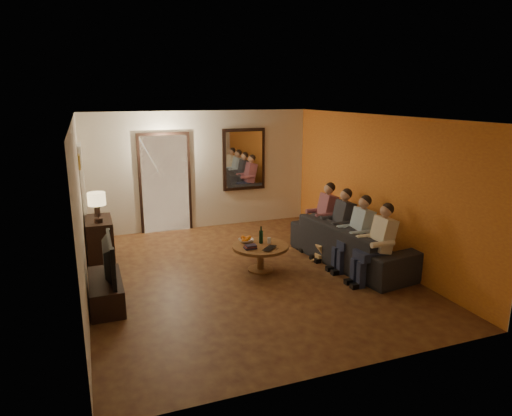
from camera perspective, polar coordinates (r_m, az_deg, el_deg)
name	(u,v)px	position (r m, az deg, el deg)	size (l,w,h in m)	color
floor	(246,274)	(7.77, -1.31, -8.23)	(5.00, 6.00, 0.01)	#441C12
ceiling	(245,117)	(7.20, -1.43, 11.29)	(5.00, 6.00, 0.01)	white
back_wall	(201,170)	(10.21, -6.92, 4.69)	(5.00, 0.02, 2.60)	beige
front_wall	(342,261)	(4.76, 10.65, -6.49)	(5.00, 0.02, 2.60)	beige
left_wall	(80,213)	(6.99, -21.10, -0.54)	(0.02, 6.00, 2.60)	beige
right_wall	(376,188)	(8.51, 14.76, 2.44)	(0.02, 6.00, 2.60)	beige
orange_accent	(375,188)	(8.50, 14.70, 2.43)	(0.01, 6.00, 2.60)	#CD5E23
kitchen_doorway	(165,184)	(10.08, -11.28, 2.95)	(1.00, 0.06, 2.10)	#FFE0A5
door_trim	(165,184)	(10.07, -11.27, 2.94)	(1.12, 0.04, 2.22)	black
fridge_glimpse	(177,190)	(10.15, -9.85, 2.24)	(0.45, 0.03, 1.70)	silver
mirror_frame	(244,159)	(10.41, -1.53, 6.09)	(1.00, 0.05, 1.40)	black
mirror_glass	(244,160)	(10.39, -1.47, 6.07)	(0.86, 0.02, 1.26)	white
white_door	(84,198)	(9.30, -20.70, 1.19)	(0.06, 0.85, 2.04)	white
framed_art	(79,162)	(8.17, -21.23, 5.39)	(0.03, 0.28, 0.24)	#B28C33
art_canvas	(80,162)	(8.17, -21.12, 5.40)	(0.01, 0.22, 0.18)	brown
dresser	(100,240)	(8.67, -18.92, -3.85)	(0.45, 0.89, 0.79)	black
table_lamp	(97,207)	(8.28, -19.23, 0.08)	(0.30, 0.30, 0.54)	beige
flower_vase	(97,205)	(8.72, -19.29, 0.42)	(0.14, 0.14, 0.44)	#AC1219
tv_stand	(106,292)	(6.99, -18.22, -9.89)	(0.45, 1.16, 0.39)	black
tv	(103,259)	(6.81, -18.54, -6.08)	(0.14, 1.04, 0.60)	black
sofa	(353,243)	(8.32, 11.99, -4.29)	(1.00, 2.55, 0.74)	black
person_a	(379,247)	(7.49, 15.10, -4.71)	(0.60, 0.40, 1.20)	tan
person_b	(358,236)	(7.96, 12.61, -3.45)	(0.60, 0.40, 1.20)	tan
person_c	(340,227)	(8.44, 10.41, -2.31)	(0.60, 0.40, 1.20)	tan
person_d	(324,218)	(8.94, 8.45, -1.31)	(0.60, 0.40, 1.20)	tan
dog	(330,246)	(8.37, 9.20, -4.70)	(0.56, 0.24, 0.56)	#A17D4A
coffee_table	(260,258)	(7.85, 0.55, -6.23)	(0.96, 0.96, 0.45)	brown
bowl	(246,241)	(7.90, -1.24, -4.12)	(0.26, 0.26, 0.06)	white
oranges	(246,237)	(7.88, -1.24, -3.65)	(0.20, 0.20, 0.08)	orange
wine_bottle	(261,235)	(7.83, 0.64, -3.34)	(0.07, 0.07, 0.31)	black
wine_glass	(269,240)	(7.86, 1.65, -4.07)	(0.06, 0.06, 0.10)	silver
book_stack	(250,247)	(7.60, -0.73, -4.84)	(0.20, 0.15, 0.07)	black
laptop	(272,249)	(7.56, 2.03, -5.14)	(0.33, 0.21, 0.03)	black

